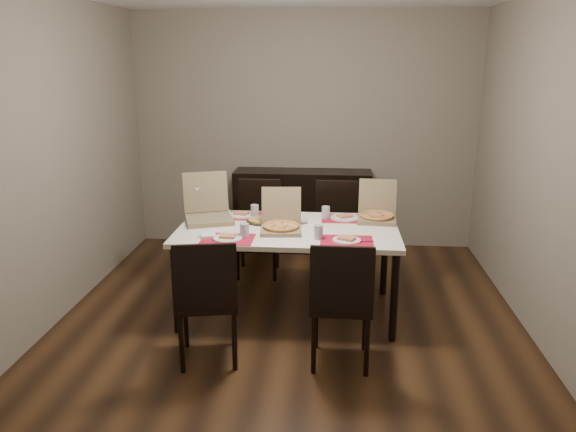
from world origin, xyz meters
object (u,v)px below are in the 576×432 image
object	(u,v)px
dining_table	(288,235)
chair_near_left	(207,296)
pizza_box_center	(281,224)
soda_bottle	(197,201)
sideboard	(302,211)
chair_far_right	(336,225)
chair_far_left	(258,223)
chair_near_right	(341,299)
dip_bowl	(300,221)

from	to	relation	value
dining_table	chair_near_left	bearing A→B (deg)	-118.78
pizza_box_center	soda_bottle	distance (m)	0.89
soda_bottle	pizza_box_center	bearing A→B (deg)	-27.69
sideboard	chair_far_right	xyz separation A→B (m)	(0.37, -0.73, 0.06)
dining_table	chair_far_left	world-z (taller)	chair_far_left
chair_far_left	chair_near_right	bearing A→B (deg)	-65.61
sideboard	chair_near_left	bearing A→B (deg)	-101.43
chair_far_left	soda_bottle	distance (m)	0.84
chair_near_left	chair_near_right	size ratio (longest dim) A/B	1.00
chair_near_left	chair_near_right	distance (m)	0.92
pizza_box_center	soda_bottle	xyz separation A→B (m)	(-0.78, 0.41, 0.08)
chair_far_left	dip_bowl	bearing A→B (deg)	-59.30
sideboard	pizza_box_center	bearing A→B (deg)	-92.47
dining_table	chair_near_right	distance (m)	0.97
chair_near_right	chair_near_left	bearing A→B (deg)	-178.01
pizza_box_center	soda_bottle	world-z (taller)	pizza_box_center
chair_far_left	chair_far_right	xyz separation A→B (m)	(0.77, -0.01, 0.00)
sideboard	chair_far_right	world-z (taller)	chair_far_right
chair_far_right	soda_bottle	world-z (taller)	soda_bottle
sideboard	chair_near_right	bearing A→B (deg)	-80.70
dip_bowl	soda_bottle	size ratio (longest dim) A/B	0.44
dining_table	dip_bowl	xyz separation A→B (m)	(0.09, 0.16, 0.08)
chair_near_right	dip_bowl	world-z (taller)	chair_near_right
soda_bottle	chair_near_left	bearing A→B (deg)	-74.14
dining_table	dip_bowl	distance (m)	0.20
chair_near_right	chair_far_right	distance (m)	1.78
chair_far_right	chair_near_right	bearing A→B (deg)	-88.70
chair_near_left	soda_bottle	size ratio (longest dim) A/B	3.04
chair_far_right	dip_bowl	xyz separation A→B (m)	(-0.31, -0.76, 0.26)
chair_far_right	soda_bottle	bearing A→B (deg)	-154.41
chair_near_right	soda_bottle	world-z (taller)	soda_bottle
chair_far_right	soda_bottle	distance (m)	1.41
chair_far_right	pizza_box_center	bearing A→B (deg)	-113.95
chair_near_left	chair_far_left	bearing A→B (deg)	86.38
chair_far_right	pizza_box_center	distance (m)	1.13
sideboard	dip_bowl	xyz separation A→B (m)	(0.06, -1.49, 0.32)
chair_near_left	chair_far_right	distance (m)	2.01
chair_far_left	dining_table	bearing A→B (deg)	-68.12
sideboard	chair_far_right	size ratio (longest dim) A/B	1.61
pizza_box_center	dip_bowl	world-z (taller)	pizza_box_center
sideboard	chair_near_left	size ratio (longest dim) A/B	1.61
soda_bottle	chair_far_left	bearing A→B (deg)	52.17
soda_bottle	dining_table	bearing A→B (deg)	-21.78
dip_bowl	chair_near_right	bearing A→B (deg)	-70.91
chair_far_right	soda_bottle	xyz separation A→B (m)	(-1.23, -0.59, 0.37)
dip_bowl	chair_far_left	bearing A→B (deg)	120.70
chair_near_right	chair_far_right	size ratio (longest dim) A/B	1.00
sideboard	soda_bottle	xyz separation A→B (m)	(-0.86, -1.32, 0.43)
chair_far_left	dip_bowl	xyz separation A→B (m)	(0.46, -0.77, 0.26)
sideboard	soda_bottle	distance (m)	1.63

